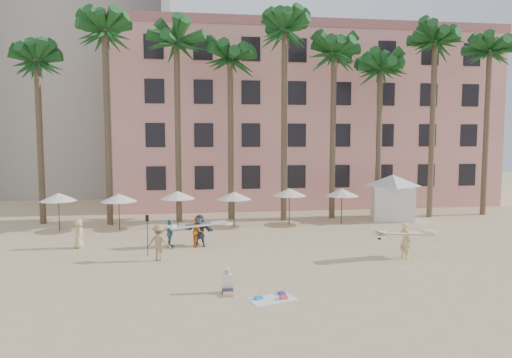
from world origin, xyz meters
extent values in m
plane|color=#D1B789|center=(0.00, 0.00, 0.00)|extent=(120.00, 120.00, 0.00)
cube|color=#F6A596|center=(7.00, 26.00, 8.00)|extent=(35.00, 14.00, 16.00)
cylinder|color=brown|center=(-15.00, 15.50, 6.00)|extent=(0.44, 0.44, 12.00)
cylinder|color=brown|center=(-10.00, 14.50, 7.00)|extent=(0.44, 0.44, 14.00)
cylinder|color=brown|center=(-5.00, 15.00, 6.75)|extent=(0.44, 0.44, 13.50)
cylinder|color=brown|center=(-1.00, 15.50, 6.25)|extent=(0.44, 0.44, 12.50)
cylinder|color=brown|center=(3.00, 14.50, 7.25)|extent=(0.44, 0.44, 14.50)
cylinder|color=brown|center=(7.00, 15.00, 6.50)|extent=(0.44, 0.44, 13.00)
cylinder|color=brown|center=(11.00, 15.50, 6.00)|extent=(0.44, 0.44, 12.00)
cylinder|color=brown|center=(15.00, 14.50, 7.00)|extent=(0.44, 0.44, 14.00)
cylinder|color=brown|center=(20.00, 15.00, 6.75)|extent=(0.44, 0.44, 13.50)
cylinder|color=#332B23|center=(-13.00, 12.50, 1.25)|extent=(0.07, 0.07, 2.50)
cone|color=white|center=(-13.00, 12.50, 2.35)|extent=(2.50, 2.50, 0.55)
cylinder|color=#332B23|center=(-9.00, 12.40, 1.20)|extent=(0.07, 0.07, 2.40)
cone|color=white|center=(-9.00, 12.40, 2.25)|extent=(2.50, 2.50, 0.55)
cylinder|color=#332B23|center=(-5.00, 12.60, 1.25)|extent=(0.07, 0.07, 2.50)
cone|color=white|center=(-5.00, 12.60, 2.35)|extent=(2.50, 2.50, 0.55)
cylinder|color=#332B23|center=(-1.00, 12.50, 1.20)|extent=(0.07, 0.07, 2.40)
cone|color=white|center=(-1.00, 12.50, 2.25)|extent=(2.50, 2.50, 0.55)
cylinder|color=#332B23|center=(3.00, 12.40, 1.30)|extent=(0.07, 0.07, 2.60)
cone|color=white|center=(3.00, 12.40, 2.45)|extent=(2.50, 2.50, 0.55)
cylinder|color=#332B23|center=(7.00, 12.60, 1.25)|extent=(0.07, 0.07, 2.50)
cone|color=white|center=(7.00, 12.60, 2.35)|extent=(2.50, 2.50, 0.55)
cube|color=silver|center=(11.56, 13.96, 1.30)|extent=(3.70, 3.70, 2.60)
cone|color=silver|center=(11.56, 13.96, 3.05)|extent=(5.54, 5.54, 0.90)
cube|color=white|center=(-0.78, -2.56, 0.01)|extent=(2.02, 1.51, 0.02)
cube|color=teal|center=(-1.32, -2.53, 0.07)|extent=(0.36, 0.33, 0.10)
cube|color=#E23F52|center=(-0.34, -2.63, 0.08)|extent=(0.33, 0.30, 0.12)
cube|color=#483683|center=(-0.31, -2.09, 0.06)|extent=(0.34, 0.37, 0.08)
imported|color=#D9B47A|center=(7.21, 2.63, 0.96)|extent=(0.61, 0.79, 1.92)
cube|color=#FAF39C|center=(7.21, 2.63, 1.34)|extent=(3.31, 1.41, 0.38)
imported|color=orange|center=(-3.60, 6.81, 0.91)|extent=(0.82, 0.98, 1.81)
cube|color=silver|center=(-3.60, 6.81, 1.27)|extent=(3.34, 1.10, 0.33)
imported|color=#A57D58|center=(-5.64, 3.91, 0.94)|extent=(1.36, 0.99, 1.89)
imported|color=#DBAE7B|center=(-10.43, 7.22, 0.85)|extent=(0.80, 0.97, 1.69)
imported|color=#314056|center=(-3.52, 6.74, 0.94)|extent=(1.83, 1.09, 1.88)
imported|color=teal|center=(-5.25, 6.75, 0.81)|extent=(0.57, 1.01, 1.63)
cylinder|color=black|center=(-6.33, 4.95, 1.05)|extent=(0.04, 0.04, 2.10)
cube|color=black|center=(-6.33, 4.95, 2.05)|extent=(0.18, 0.03, 0.35)
cube|color=#3F3F4C|center=(-2.48, -1.56, 0.12)|extent=(0.44, 0.41, 0.24)
cube|color=tan|center=(-2.48, -1.91, 0.06)|extent=(0.39, 0.44, 0.12)
cube|color=white|center=(-2.48, -1.51, 0.49)|extent=(0.43, 0.26, 0.54)
sphere|color=tan|center=(-2.48, -1.51, 0.88)|extent=(0.24, 0.24, 0.24)
camera|label=1|loc=(-3.72, -19.78, 6.31)|focal=32.00mm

